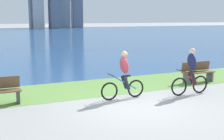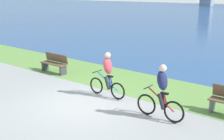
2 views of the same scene
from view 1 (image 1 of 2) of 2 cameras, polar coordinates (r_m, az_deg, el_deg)
ground_plane at (r=9.58m, az=4.12°, el=-7.14°), size 300.00×300.00×0.00m
grass_strip_bayside at (r=12.33m, az=-2.90°, el=-3.26°), size 120.00×3.01×0.01m
bay_water_surface at (r=52.59m, az=-19.82°, el=6.15°), size 300.00×79.32×0.00m
cyclist_lead at (r=10.45m, az=2.24°, el=-0.97°), size 1.65×0.52×1.67m
cyclist_trailing at (r=11.40m, az=14.67°, el=-0.34°), size 1.63×0.52×1.71m
bench_near_path at (r=13.74m, az=15.84°, el=-0.38°), size 1.50×0.47×0.90m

